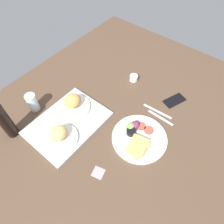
{
  "coord_description": "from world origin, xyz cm",
  "views": [
    {
      "loc": [
        -53.17,
        -41.03,
        99.35
      ],
      "look_at": [
        2.0,
        3.0,
        4.0
      ],
      "focal_mm": 32.15,
      "sensor_mm": 36.0,
      "label": 1
    }
  ],
  "objects_px": {
    "espresso_cup": "(134,78)",
    "cell_phone": "(175,100)",
    "bread_plate_far": "(73,104)",
    "sticky_note": "(98,173)",
    "plate_with_salad": "(138,138)",
    "bread_plate_near": "(59,135)",
    "knife": "(157,111)",
    "serving_tray": "(68,123)",
    "drinking_glass": "(33,102)",
    "soda_bottle": "(5,122)",
    "fork": "(161,118)"
  },
  "relations": [
    {
      "from": "espresso_cup",
      "to": "fork",
      "type": "relative_size",
      "value": 0.33
    },
    {
      "from": "bread_plate_near",
      "to": "soda_bottle",
      "type": "bearing_deg",
      "value": 119.71
    },
    {
      "from": "soda_bottle",
      "to": "espresso_cup",
      "type": "bearing_deg",
      "value": -20.4
    },
    {
      "from": "espresso_cup",
      "to": "knife",
      "type": "bearing_deg",
      "value": -116.08
    },
    {
      "from": "bread_plate_near",
      "to": "knife",
      "type": "height_order",
      "value": "bread_plate_near"
    },
    {
      "from": "bread_plate_far",
      "to": "drinking_glass",
      "type": "height_order",
      "value": "drinking_glass"
    },
    {
      "from": "espresso_cup",
      "to": "sticky_note",
      "type": "bearing_deg",
      "value": -159.85
    },
    {
      "from": "drinking_glass",
      "to": "sticky_note",
      "type": "distance_m",
      "value": 0.58
    },
    {
      "from": "fork",
      "to": "sticky_note",
      "type": "xyz_separation_m",
      "value": [
        -0.49,
        0.07,
        -0.0
      ]
    },
    {
      "from": "bread_plate_near",
      "to": "cell_phone",
      "type": "height_order",
      "value": "bread_plate_near"
    },
    {
      "from": "drinking_glass",
      "to": "soda_bottle",
      "type": "relative_size",
      "value": 0.5
    },
    {
      "from": "serving_tray",
      "to": "cell_phone",
      "type": "height_order",
      "value": "serving_tray"
    },
    {
      "from": "espresso_cup",
      "to": "knife",
      "type": "distance_m",
      "value": 0.3
    },
    {
      "from": "bread_plate_near",
      "to": "espresso_cup",
      "type": "bearing_deg",
      "value": -4.19
    },
    {
      "from": "serving_tray",
      "to": "cell_phone",
      "type": "bearing_deg",
      "value": -36.35
    },
    {
      "from": "drinking_glass",
      "to": "cell_phone",
      "type": "relative_size",
      "value": 0.83
    },
    {
      "from": "bread_plate_near",
      "to": "plate_with_salad",
      "type": "xyz_separation_m",
      "value": [
        0.27,
        -0.34,
        -0.03
      ]
    },
    {
      "from": "serving_tray",
      "to": "drinking_glass",
      "type": "bearing_deg",
      "value": 100.68
    },
    {
      "from": "cell_phone",
      "to": "soda_bottle",
      "type": "bearing_deg",
      "value": 163.48
    },
    {
      "from": "soda_bottle",
      "to": "fork",
      "type": "relative_size",
      "value": 1.39
    },
    {
      "from": "espresso_cup",
      "to": "fork",
      "type": "xyz_separation_m",
      "value": [
        -0.16,
        -0.31,
        -0.02
      ]
    },
    {
      "from": "bread_plate_far",
      "to": "plate_with_salad",
      "type": "height_order",
      "value": "bread_plate_far"
    },
    {
      "from": "drinking_glass",
      "to": "espresso_cup",
      "type": "xyz_separation_m",
      "value": [
        0.59,
        -0.34,
        -0.04
      ]
    },
    {
      "from": "bread_plate_near",
      "to": "sticky_note",
      "type": "xyz_separation_m",
      "value": [
        -0.01,
        -0.29,
        -0.05
      ]
    },
    {
      "from": "cell_phone",
      "to": "sticky_note",
      "type": "bearing_deg",
      "value": -165.5
    },
    {
      "from": "soda_bottle",
      "to": "sticky_note",
      "type": "xyz_separation_m",
      "value": [
        0.13,
        -0.53,
        -0.12
      ]
    },
    {
      "from": "bread_plate_near",
      "to": "espresso_cup",
      "type": "height_order",
      "value": "bread_plate_near"
    },
    {
      "from": "bread_plate_far",
      "to": "fork",
      "type": "bearing_deg",
      "value": -59.13
    },
    {
      "from": "plate_with_salad",
      "to": "espresso_cup",
      "type": "height_order",
      "value": "plate_with_salad"
    },
    {
      "from": "plate_with_salad",
      "to": "cell_phone",
      "type": "bearing_deg",
      "value": -3.79
    },
    {
      "from": "plate_with_salad",
      "to": "espresso_cup",
      "type": "relative_size",
      "value": 5.49
    },
    {
      "from": "espresso_cup",
      "to": "cell_phone",
      "type": "bearing_deg",
      "value": -88.24
    },
    {
      "from": "bread_plate_far",
      "to": "espresso_cup",
      "type": "distance_m",
      "value": 0.46
    },
    {
      "from": "bread_plate_near",
      "to": "soda_bottle",
      "type": "relative_size",
      "value": 0.82
    },
    {
      "from": "serving_tray",
      "to": "cell_phone",
      "type": "distance_m",
      "value": 0.69
    },
    {
      "from": "fork",
      "to": "serving_tray",
      "type": "bearing_deg",
      "value": 43.65
    },
    {
      "from": "fork",
      "to": "drinking_glass",
      "type": "bearing_deg",
      "value": 33.81
    },
    {
      "from": "bread_plate_far",
      "to": "knife",
      "type": "relative_size",
      "value": 1.08
    },
    {
      "from": "serving_tray",
      "to": "bread_plate_near",
      "type": "distance_m",
      "value": 0.12
    },
    {
      "from": "soda_bottle",
      "to": "knife",
      "type": "xyz_separation_m",
      "value": [
        0.65,
        -0.56,
        -0.12
      ]
    },
    {
      "from": "cell_phone",
      "to": "drinking_glass",
      "type": "bearing_deg",
      "value": 153.53
    },
    {
      "from": "plate_with_salad",
      "to": "sticky_note",
      "type": "xyz_separation_m",
      "value": [
        -0.28,
        0.05,
        -0.02
      ]
    },
    {
      "from": "bread_plate_far",
      "to": "plate_with_salad",
      "type": "xyz_separation_m",
      "value": [
        0.07,
        -0.44,
        -0.03
      ]
    },
    {
      "from": "cell_phone",
      "to": "espresso_cup",
      "type": "bearing_deg",
      "value": 112.65
    },
    {
      "from": "fork",
      "to": "cell_phone",
      "type": "height_order",
      "value": "cell_phone"
    },
    {
      "from": "drinking_glass",
      "to": "soda_bottle",
      "type": "height_order",
      "value": "soda_bottle"
    },
    {
      "from": "bread_plate_far",
      "to": "sticky_note",
      "type": "distance_m",
      "value": 0.44
    },
    {
      "from": "plate_with_salad",
      "to": "cell_phone",
      "type": "height_order",
      "value": "plate_with_salad"
    },
    {
      "from": "bread_plate_near",
      "to": "knife",
      "type": "distance_m",
      "value": 0.6
    },
    {
      "from": "bread_plate_far",
      "to": "bread_plate_near",
      "type": "bearing_deg",
      "value": -153.91
    }
  ]
}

